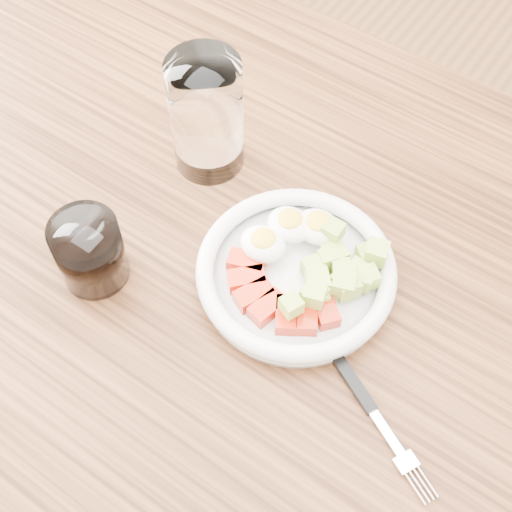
% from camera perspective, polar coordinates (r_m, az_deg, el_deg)
% --- Properties ---
extents(ground, '(4.00, 4.00, 0.00)m').
position_cam_1_polar(ground, '(1.55, 0.10, -16.48)').
color(ground, brown).
rests_on(ground, ground).
extents(dining_table, '(1.50, 0.90, 0.77)m').
position_cam_1_polar(dining_table, '(0.93, 0.16, -5.05)').
color(dining_table, brown).
rests_on(dining_table, ground).
extents(bowl, '(0.23, 0.23, 0.06)m').
position_cam_1_polar(bowl, '(0.82, 3.42, -1.13)').
color(bowl, white).
rests_on(bowl, dining_table).
extents(fork, '(0.19, 0.10, 0.01)m').
position_cam_1_polar(fork, '(0.78, 8.47, -10.99)').
color(fork, black).
rests_on(fork, dining_table).
extents(water_glass, '(0.09, 0.09, 0.16)m').
position_cam_1_polar(water_glass, '(0.89, -3.98, 11.13)').
color(water_glass, white).
rests_on(water_glass, dining_table).
extents(coffee_glass, '(0.08, 0.08, 0.09)m').
position_cam_1_polar(coffee_glass, '(0.83, -13.15, 0.33)').
color(coffee_glass, white).
rests_on(coffee_glass, dining_table).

